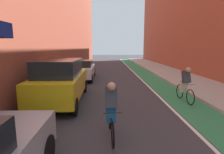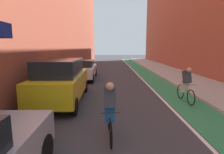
% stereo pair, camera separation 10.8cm
% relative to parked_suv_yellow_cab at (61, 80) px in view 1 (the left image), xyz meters
% --- Properties ---
extents(ground_plane, '(96.68, 96.68, 0.00)m').
position_rel_parked_suv_yellow_cab_xyz_m(ground_plane, '(2.72, 6.88, -1.02)').
color(ground_plane, '#38383D').
extents(bike_lane_paint, '(1.60, 43.95, 0.00)m').
position_rel_parked_suv_yellow_cab_xyz_m(bike_lane_paint, '(5.69, 8.88, -1.02)').
color(bike_lane_paint, '#2D8451').
rests_on(bike_lane_paint, ground).
extents(lane_divider_stripe, '(0.12, 43.95, 0.00)m').
position_rel_parked_suv_yellow_cab_xyz_m(lane_divider_stripe, '(4.79, 8.88, -1.02)').
color(lane_divider_stripe, white).
rests_on(lane_divider_stripe, ground).
extents(sidewalk_right, '(3.43, 43.95, 0.14)m').
position_rel_parked_suv_yellow_cab_xyz_m(sidewalk_right, '(8.20, 8.88, -0.95)').
color(sidewalk_right, '#A8A59E').
rests_on(sidewalk_right, ground).
extents(building_facade_right, '(2.40, 39.95, 13.17)m').
position_rel_parked_suv_yellow_cab_xyz_m(building_facade_right, '(11.11, 10.88, 5.57)').
color(building_facade_right, '#9E4C38').
rests_on(building_facade_right, ground).
extents(parked_suv_yellow_cab, '(2.04, 4.68, 1.98)m').
position_rel_parked_suv_yellow_cab_xyz_m(parked_suv_yellow_cab, '(0.00, 0.00, 0.00)').
color(parked_suv_yellow_cab, yellow).
rests_on(parked_suv_yellow_cab, ground).
extents(parked_sedan_white, '(2.08, 4.66, 1.53)m').
position_rel_parked_suv_yellow_cab_xyz_m(parked_sedan_white, '(-0.00, 6.04, -0.23)').
color(parked_sedan_white, silver).
rests_on(parked_sedan_white, ground).
extents(cyclist_mid, '(0.48, 1.71, 1.61)m').
position_rel_parked_suv_yellow_cab_xyz_m(cyclist_mid, '(2.23, -3.31, -0.17)').
color(cyclist_mid, black).
rests_on(cyclist_mid, ground).
extents(cyclist_trailing, '(0.48, 1.75, 1.63)m').
position_rel_parked_suv_yellow_cab_xyz_m(cyclist_trailing, '(5.73, -0.05, -0.21)').
color(cyclist_trailing, black).
rests_on(cyclist_trailing, ground).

